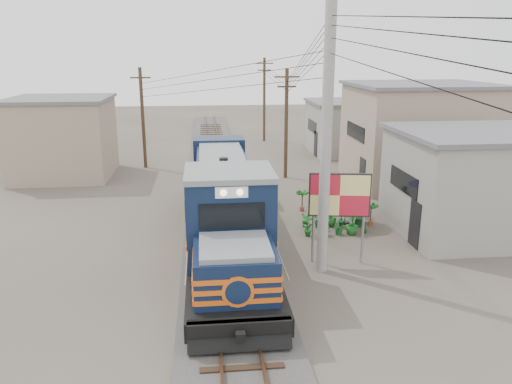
{
  "coord_description": "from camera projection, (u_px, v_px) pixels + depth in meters",
  "views": [
    {
      "loc": [
        -0.83,
        -17.62,
        8.07
      ],
      "look_at": [
        1.37,
        2.97,
        2.2
      ],
      "focal_mm": 35.0,
      "sensor_mm": 36.0,
      "label": 1
    }
  ],
  "objects": [
    {
      "name": "shophouse_left",
      "position": [
        63.0,
        137.0,
        32.71
      ],
      "size": [
        6.3,
        6.3,
        5.2
      ],
      "color": "gray",
      "rests_on": "ground"
    },
    {
      "name": "shophouse_front",
      "position": [
        478.0,
        182.0,
        22.54
      ],
      "size": [
        7.35,
        6.3,
        4.7
      ],
      "color": "gray",
      "rests_on": "ground"
    },
    {
      "name": "locomotive",
      "position": [
        225.0,
        206.0,
        20.99
      ],
      "size": [
        3.03,
        16.49,
        4.09
      ],
      "color": "black",
      "rests_on": "ground"
    },
    {
      "name": "billboard",
      "position": [
        340.0,
        197.0,
        19.03
      ],
      "size": [
        2.33,
        0.52,
        3.63
      ],
      "rotation": [
        0.0,
        0.0,
        -0.17
      ],
      "color": "#99999E",
      "rests_on": "ground"
    },
    {
      "name": "utility_pole_main",
      "position": [
        326.0,
        141.0,
        17.66
      ],
      "size": [
        0.4,
        0.4,
        10.0
      ],
      "color": "#9E9B93",
      "rests_on": "ground"
    },
    {
      "name": "vendor",
      "position": [
        354.0,
        201.0,
        25.1
      ],
      "size": [
        0.66,
        0.59,
        1.53
      ],
      "primitive_type": "imported",
      "rotation": [
        0.0,
        0.0,
        3.65
      ],
      "color": "black",
      "rests_on": "ground"
    },
    {
      "name": "power_lines",
      "position": [
        215.0,
        61.0,
        25.19
      ],
      "size": [
        9.65,
        19.0,
        3.3
      ],
      "color": "black",
      "rests_on": "ground"
    },
    {
      "name": "plant_nursery",
      "position": [
        336.0,
        221.0,
        23.16
      ],
      "size": [
        3.34,
        1.9,
        1.12
      ],
      "color": "#1B6120",
      "rests_on": "ground"
    },
    {
      "name": "wooden_pole_mid",
      "position": [
        286.0,
        122.0,
        31.99
      ],
      "size": [
        1.6,
        0.24,
        7.0
      ],
      "color": "#4C3826",
      "rests_on": "ground"
    },
    {
      "name": "market_umbrella",
      "position": [
        347.0,
        182.0,
        23.62
      ],
      "size": [
        2.61,
        2.61,
        2.36
      ],
      "rotation": [
        0.0,
        0.0,
        -0.26
      ],
      "color": "black",
      "rests_on": "ground"
    },
    {
      "name": "shophouse_back",
      "position": [
        348.0,
        127.0,
        40.73
      ],
      "size": [
        6.3,
        6.3,
        4.2
      ],
      "color": "gray",
      "rests_on": "ground"
    },
    {
      "name": "shophouse_mid",
      "position": [
        418.0,
        134.0,
        31.05
      ],
      "size": [
        8.4,
        7.35,
        6.2
      ],
      "color": "gray",
      "rests_on": "ground"
    },
    {
      "name": "ballast",
      "position": [
        219.0,
        195.0,
        28.68
      ],
      "size": [
        3.6,
        70.0,
        0.16
      ],
      "primitive_type": "cube",
      "color": "#595651",
      "rests_on": "ground"
    },
    {
      "name": "wooden_pole_left",
      "position": [
        143.0,
        116.0,
        34.84
      ],
      "size": [
        1.6,
        0.24,
        7.0
      ],
      "color": "#4C3826",
      "rests_on": "ground"
    },
    {
      "name": "ground",
      "position": [
        229.0,
        269.0,
        19.14
      ],
      "size": [
        120.0,
        120.0,
        0.0
      ],
      "primitive_type": "plane",
      "color": "#473F35",
      "rests_on": "ground"
    },
    {
      "name": "track",
      "position": [
        219.0,
        192.0,
        28.64
      ],
      "size": [
        1.15,
        70.0,
        0.12
      ],
      "color": "#51331E",
      "rests_on": "ground"
    },
    {
      "name": "wooden_pole_far",
      "position": [
        264.0,
        98.0,
        45.34
      ],
      "size": [
        1.6,
        0.24,
        7.5
      ],
      "color": "#4C3826",
      "rests_on": "ground"
    }
  ]
}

